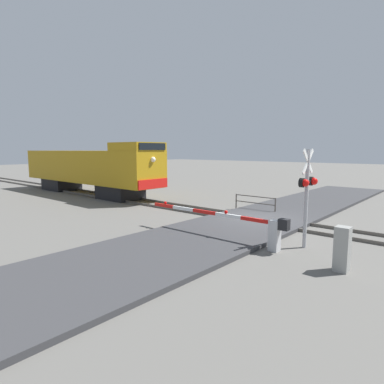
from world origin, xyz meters
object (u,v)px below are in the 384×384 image
Objects in this scene: crossing_gate at (250,225)px; utility_cabinet at (342,249)px; locomotive at (89,168)px; guard_railing at (255,201)px; crossing_signal at (307,188)px.

utility_cabinet reaches higher than crossing_gate.
utility_cabinet is at bearing -98.05° from crossing_gate.
utility_cabinet is (-0.50, -3.50, -0.10)m from crossing_gate.
guard_railing is at bearing -81.22° from locomotive.
crossing_gate is at bearing -151.69° from guard_railing.
utility_cabinet is 9.69m from guard_railing.
locomotive is at bearing 98.78° from guard_railing.
guard_railing is at bearing 28.31° from crossing_gate.
locomotive is at bearing 77.86° from utility_cabinet.
crossing_gate is 2.52× the size of guard_railing.
crossing_gate is (-1.14, 1.72, -1.49)m from crossing_signal.
utility_cabinet is at bearing -132.53° from crossing_signal.
crossing_gate reaches higher than guard_railing.
locomotive is 4.40× the size of crossing_signal.
crossing_signal reaches higher than guard_railing.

